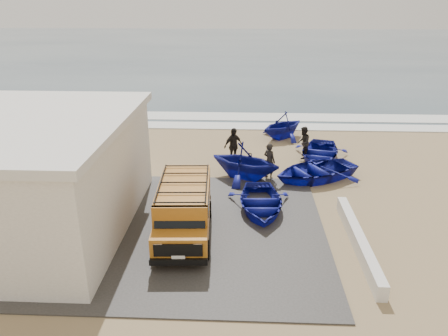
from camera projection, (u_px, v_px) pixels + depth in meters
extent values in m
plane|color=#9B825A|center=(222.00, 206.00, 18.54)|extent=(160.00, 160.00, 0.00)
cube|color=#3E3C39|center=(167.00, 228.00, 16.76)|extent=(12.00, 10.00, 0.05)
cube|color=#385166|center=(239.00, 49.00, 70.46)|extent=(180.00, 88.00, 0.01)
cube|color=white|center=(231.00, 126.00, 29.66)|extent=(180.00, 1.60, 0.06)
cube|color=white|center=(232.00, 117.00, 31.98)|extent=(180.00, 2.20, 0.04)
cube|color=white|center=(18.00, 179.00, 16.26)|extent=(8.00, 9.00, 4.00)
cube|color=silver|center=(8.00, 123.00, 15.46)|extent=(8.40, 9.40, 0.30)
cube|color=black|center=(132.00, 151.00, 17.26)|extent=(0.08, 0.70, 0.90)
cube|color=silver|center=(358.00, 241.00, 15.45)|extent=(0.35, 6.00, 0.55)
cube|color=#B86C1B|center=(184.00, 203.00, 16.27)|extent=(2.04, 3.87, 1.60)
cube|color=#B86C1B|center=(179.00, 245.00, 14.25)|extent=(1.88, 0.97, 0.87)
cube|color=black|center=(180.00, 217.00, 14.38)|extent=(1.71, 0.42, 0.69)
cube|color=black|center=(178.00, 250.00, 13.79)|extent=(1.57, 0.16, 0.44)
cube|color=black|center=(178.00, 262.00, 13.92)|extent=(1.88, 0.24, 0.21)
cube|color=black|center=(184.00, 182.00, 15.90)|extent=(1.93, 3.57, 0.06)
cylinder|color=black|center=(155.00, 250.00, 14.77)|extent=(0.25, 0.69, 0.68)
cylinder|color=black|center=(166.00, 209.00, 17.55)|extent=(0.25, 0.69, 0.68)
cylinder|color=black|center=(206.00, 250.00, 14.78)|extent=(0.25, 0.69, 0.68)
cylinder|color=black|center=(209.00, 209.00, 17.56)|extent=(0.25, 0.69, 0.68)
imported|color=#121A93|center=(260.00, 202.00, 18.02)|extent=(2.85, 3.88, 0.78)
imported|color=#121A93|center=(315.00, 170.00, 21.11)|extent=(5.25, 4.72, 0.89)
imported|color=#121A93|center=(245.00, 161.00, 21.01)|extent=(4.40, 4.16, 1.83)
imported|color=#121A93|center=(319.00, 153.00, 23.51)|extent=(3.89, 4.73, 0.85)
imported|color=#121A93|center=(283.00, 125.00, 27.00)|extent=(4.18, 4.15, 1.67)
imported|color=black|center=(269.00, 161.00, 21.07)|extent=(0.77, 0.74, 1.78)
imported|color=black|center=(303.00, 143.00, 23.69)|extent=(0.85, 0.99, 1.76)
imported|color=black|center=(233.00, 146.00, 22.92)|extent=(1.19, 1.07, 1.94)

